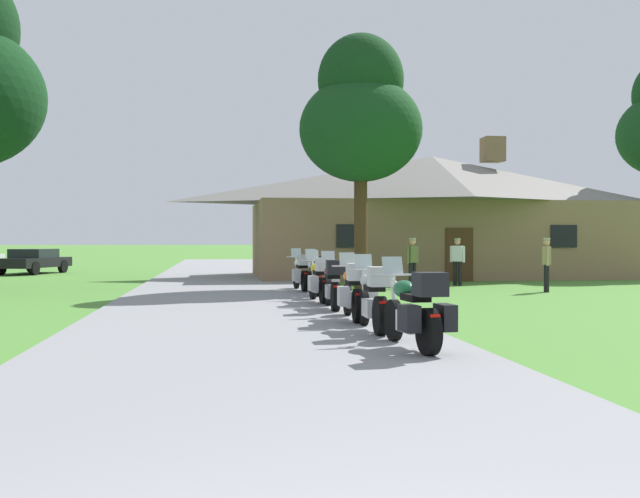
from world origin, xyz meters
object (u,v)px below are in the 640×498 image
(motorcycle_silver_second_in_row, at_px, (373,298))
(bystander_olive_shirt_near_lodge, at_px, (412,260))
(motorcycle_white_farthest_in_row, at_px, (302,273))
(parked_black_sedan_far_left, at_px, (33,260))
(bystander_tan_shirt_by_tree, at_px, (547,262))
(bystander_white_shirt_beside_signpost, at_px, (457,259))
(motorcycle_green_nearest_to_camera, at_px, (416,311))
(motorcycle_red_fourth_in_row, at_px, (332,284))
(motorcycle_yellow_fifth_in_row, at_px, (320,280))
(motorcycle_orange_third_in_row, at_px, (354,292))
(motorcycle_white_sixth_in_row, at_px, (315,275))
(tree_by_lodge_front, at_px, (361,116))

(motorcycle_silver_second_in_row, bearing_deg, bystander_olive_shirt_near_lodge, 72.25)
(motorcycle_white_farthest_in_row, bearing_deg, parked_black_sedan_far_left, 124.35)
(bystander_tan_shirt_by_tree, bearing_deg, bystander_white_shirt_beside_signpost, -137.54)
(motorcycle_green_nearest_to_camera, bearing_deg, bystander_white_shirt_beside_signpost, 64.01)
(bystander_white_shirt_beside_signpost, distance_m, parked_black_sedan_far_left, 20.83)
(motorcycle_green_nearest_to_camera, xyz_separation_m, bystander_white_shirt_beside_signpost, (5.67, 15.01, 0.34))
(motorcycle_green_nearest_to_camera, xyz_separation_m, parked_black_sedan_far_left, (-11.61, 26.65, 0.03))
(motorcycle_green_nearest_to_camera, bearing_deg, motorcycle_red_fourth_in_row, 86.55)
(motorcycle_red_fourth_in_row, xyz_separation_m, motorcycle_yellow_fifth_in_row, (-0.03, 1.81, -0.01))
(motorcycle_orange_third_in_row, distance_m, motorcycle_white_sixth_in_row, 6.68)
(motorcycle_silver_second_in_row, relative_size, bystander_olive_shirt_near_lodge, 1.24)
(bystander_tan_shirt_by_tree, xyz_separation_m, parked_black_sedan_far_left, (-18.94, 15.22, -0.31))
(parked_black_sedan_far_left, bearing_deg, motorcycle_silver_second_in_row, -47.72)
(motorcycle_green_nearest_to_camera, height_order, motorcycle_silver_second_in_row, same)
(motorcycle_white_sixth_in_row, height_order, parked_black_sedan_far_left, motorcycle_white_sixth_in_row)
(bystander_white_shirt_beside_signpost, xyz_separation_m, tree_by_lodge_front, (-3.72, -1.06, 4.83))
(motorcycle_green_nearest_to_camera, relative_size, motorcycle_silver_second_in_row, 1.00)
(motorcycle_orange_third_in_row, bearing_deg, motorcycle_green_nearest_to_camera, -85.39)
(motorcycle_red_fourth_in_row, bearing_deg, motorcycle_silver_second_in_row, -86.74)
(motorcycle_red_fourth_in_row, relative_size, bystander_white_shirt_beside_signpost, 1.24)
(motorcycle_yellow_fifth_in_row, bearing_deg, bystander_olive_shirt_near_lodge, 52.22)
(motorcycle_orange_third_in_row, bearing_deg, bystander_tan_shirt_by_tree, 47.50)
(motorcycle_orange_third_in_row, xyz_separation_m, motorcycle_white_sixth_in_row, (0.13, 6.68, 0.01))
(motorcycle_silver_second_in_row, xyz_separation_m, motorcycle_red_fourth_in_row, (-0.06, 4.10, 0.00))
(motorcycle_red_fourth_in_row, bearing_deg, parked_black_sedan_far_left, 121.63)
(motorcycle_white_farthest_in_row, bearing_deg, bystander_white_shirt_beside_signpost, 19.92)
(motorcycle_green_nearest_to_camera, relative_size, motorcycle_yellow_fifth_in_row, 1.00)
(tree_by_lodge_front, bearing_deg, motorcycle_yellow_fifth_in_row, -110.52)
(motorcycle_white_farthest_in_row, bearing_deg, motorcycle_red_fourth_in_row, -94.31)
(motorcycle_yellow_fifth_in_row, bearing_deg, motorcycle_red_fourth_in_row, -92.54)
(bystander_olive_shirt_near_lodge, bearing_deg, motorcycle_white_sixth_in_row, 8.85)
(motorcycle_white_farthest_in_row, bearing_deg, bystander_tan_shirt_by_tree, -11.42)
(tree_by_lodge_front, bearing_deg, bystander_olive_shirt_near_lodge, -1.79)
(motorcycle_green_nearest_to_camera, distance_m, motorcycle_white_farthest_in_row, 12.37)
(motorcycle_white_farthest_in_row, xyz_separation_m, bystander_white_shirt_beside_signpost, (5.87, 2.64, 0.34))
(motorcycle_white_sixth_in_row, bearing_deg, motorcycle_orange_third_in_row, -92.15)
(motorcycle_orange_third_in_row, xyz_separation_m, bystander_olive_shirt_near_lodge, (3.87, 9.98, 0.34))
(motorcycle_orange_third_in_row, bearing_deg, motorcycle_yellow_fifth_in_row, 93.46)
(motorcycle_white_farthest_in_row, distance_m, bystander_olive_shirt_near_lodge, 4.22)
(bystander_white_shirt_beside_signpost, relative_size, tree_by_lodge_front, 0.20)
(motorcycle_white_sixth_in_row, distance_m, tree_by_lodge_front, 6.46)
(parked_black_sedan_far_left, bearing_deg, motorcycle_orange_third_in_row, -46.12)
(bystander_tan_shirt_by_tree, bearing_deg, parked_black_sedan_far_left, -111.23)
(tree_by_lodge_front, bearing_deg, motorcycle_green_nearest_to_camera, -97.97)
(motorcycle_silver_second_in_row, relative_size, motorcycle_red_fourth_in_row, 1.00)
(motorcycle_silver_second_in_row, relative_size, parked_black_sedan_far_left, 0.46)
(motorcycle_green_nearest_to_camera, xyz_separation_m, bystander_olive_shirt_near_lodge, (3.72, 13.89, 0.34))
(motorcycle_silver_second_in_row, distance_m, motorcycle_yellow_fifth_in_row, 5.91)
(motorcycle_red_fourth_in_row, xyz_separation_m, parked_black_sedan_far_left, (-11.41, 20.34, 0.02))
(motorcycle_silver_second_in_row, relative_size, motorcycle_orange_third_in_row, 1.00)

